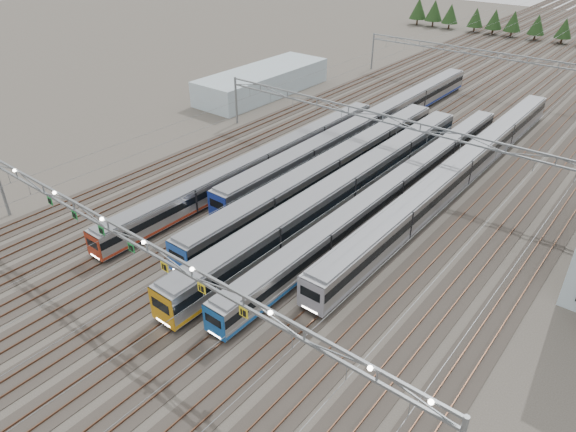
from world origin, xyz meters
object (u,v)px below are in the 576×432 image
Objects in this scene: gantry_mid at (382,124)px; gantry_far at (497,60)px; train_d at (345,189)px; west_shed at (263,81)px; train_b at (369,125)px; train_a at (261,163)px; train_f at (460,170)px; gantry_near at (146,249)px; train_e at (393,189)px; train_c at (330,170)px.

gantry_far is (0.00, 45.00, 0.00)m from gantry_mid.
gantry_far is at bearing 92.24° from train_d.
west_shed is at bearing -140.43° from gantry_far.
train_d reaches higher than train_b.
west_shed is at bearing 166.04° from train_b.
train_d is 1.92× the size of west_shed.
train_f reaches higher than train_a.
train_b is 1.19× the size of train_d.
west_shed is at bearing 143.45° from train_d.
train_b is 1.21× the size of gantry_near.
train_a is 21.57m from train_b.
gantry_far is at bearing 78.96° from train_a.
gantry_far is at bearing 97.22° from train_e.
train_b is 22.73m from train_d.
train_c is at bearing -174.31° from train_e.
train_d is 1.02× the size of gantry_far.
gantry_far is at bearing 87.62° from train_c.
train_e is 1.10× the size of gantry_near.
gantry_mid reaches higher than train_e.
train_d is 28.19m from gantry_near.
gantry_mid is at bearing 89.93° from gantry_near.
west_shed is (-33.33, 24.77, 0.14)m from train_c.
train_c is 1.76× the size of west_shed.
train_f is (18.00, -6.87, -0.02)m from train_b.
west_shed is at bearing 156.32° from gantry_mid.
gantry_near reaches higher than train_b.
west_shed reaches higher than train_f.
train_f is 12.11m from gantry_mid.
train_e is (13.50, -16.71, -0.27)m from train_b.
train_d is at bearing 0.92° from train_a.
train_c is at bearing -92.38° from gantry_far.
gantry_mid reaches higher than train_a.
train_e is (9.00, 0.90, -0.30)m from train_c.
train_b is 1.10× the size of train_e.
train_a is 9.66m from train_c.
train_e is at bearing -82.78° from gantry_far.
train_f is at bearing 74.83° from gantry_near.
west_shed reaches higher than train_c.
train_e is at bearing 13.69° from train_a.
gantry_far reaches higher than train_e.
train_f is at bearing 57.27° from train_d.
train_b is (4.50, 21.09, 0.28)m from train_a.
train_e is at bearing 77.95° from gantry_near.
train_e is at bearing -29.42° from west_shed.
west_shed is at bearing 122.52° from gantry_near.
train_d is 57.63m from gantry_far.
train_f is at bearing 7.89° from gantry_mid.
gantry_mid is at bearing 76.21° from train_c.
train_d is 1.02× the size of gantry_mid.
train_b is at bearing 113.32° from train_d.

